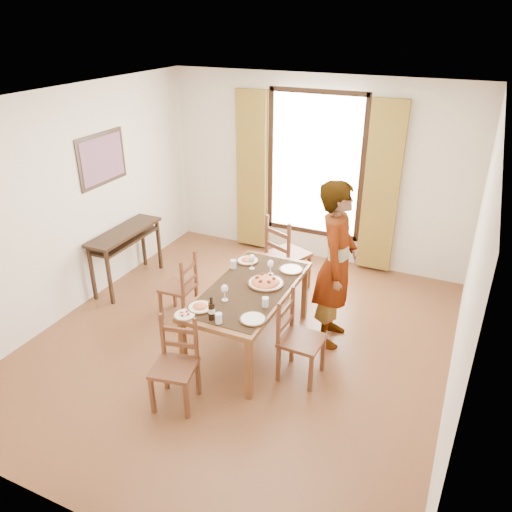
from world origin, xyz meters
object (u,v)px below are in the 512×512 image
at_px(pasta_platter, 265,280).
at_px(man, 336,265).
at_px(dining_table, 249,293).
at_px(console_table, 125,238).

bearing_deg(pasta_platter, man, 29.80).
height_order(dining_table, man, man).
bearing_deg(man, dining_table, 116.50).
height_order(dining_table, pasta_platter, pasta_platter).
distance_m(dining_table, man, 0.99).
xyz_separation_m(console_table, dining_table, (2.15, -0.61, 0.00)).
relative_size(console_table, pasta_platter, 3.00).
bearing_deg(console_table, pasta_platter, -11.87).
xyz_separation_m(man, pasta_platter, (-0.67, -0.39, -0.15)).
bearing_deg(dining_table, man, 32.78).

